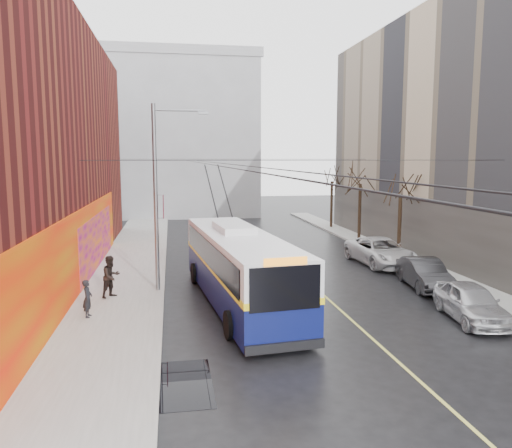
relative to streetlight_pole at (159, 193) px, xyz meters
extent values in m
plane|color=black|center=(6.14, -10.00, -4.85)|extent=(140.00, 140.00, 0.00)
cube|color=gray|center=(-1.86, 2.00, -4.77)|extent=(4.00, 60.00, 0.15)
cube|color=gray|center=(15.14, 2.00, -4.77)|extent=(2.00, 60.00, 0.15)
cube|color=#BFB74C|center=(7.64, 4.00, -4.84)|extent=(0.12, 50.00, 0.01)
cube|color=#CF6E04|center=(-3.82, 0.00, -2.85)|extent=(0.08, 28.00, 4.00)
cube|color=#980571|center=(-3.78, 6.00, -3.25)|extent=(0.06, 12.00, 3.20)
cube|color=#4C4742|center=(16.11, 4.00, -2.85)|extent=(0.06, 36.00, 4.00)
cube|color=gray|center=(0.14, 35.00, 4.15)|extent=(20.00, 12.00, 18.00)
cube|color=gray|center=(0.14, 29.10, 12.65)|extent=(20.50, 0.40, 1.00)
cylinder|color=slate|center=(-0.16, 0.00, -0.35)|extent=(0.20, 0.20, 9.00)
cube|color=#510B19|center=(0.19, 0.00, -0.65)|extent=(0.04, 0.60, 1.10)
cylinder|color=slate|center=(1.04, 0.00, 3.85)|extent=(2.40, 0.10, 0.10)
cube|color=slate|center=(2.14, 0.00, 3.75)|extent=(0.50, 0.22, 0.12)
cylinder|color=black|center=(2.34, 5.00, 1.35)|extent=(0.02, 60.00, 0.02)
cylinder|color=black|center=(3.34, 5.00, 1.35)|extent=(0.02, 60.00, 0.02)
cylinder|color=black|center=(6.14, -4.00, 1.55)|extent=(18.00, 0.02, 0.02)
cylinder|color=black|center=(6.14, 12.00, 1.55)|extent=(18.00, 0.02, 0.02)
cylinder|color=black|center=(15.14, 6.00, -2.75)|extent=(0.24, 0.24, 4.20)
cylinder|color=black|center=(15.14, 13.00, -2.61)|extent=(0.24, 0.24, 4.48)
cylinder|color=black|center=(15.14, 20.00, -2.66)|extent=(0.24, 0.24, 4.37)
cube|color=black|center=(0.54, -10.16, -4.84)|extent=(2.17, 3.28, 0.01)
ellipsoid|color=slate|center=(5.04, 0.04, 3.31)|extent=(0.44, 0.20, 0.12)
ellipsoid|color=slate|center=(4.31, 1.58, 2.08)|extent=(0.44, 0.20, 0.12)
ellipsoid|color=slate|center=(1.69, 1.07, 1.60)|extent=(0.44, 0.20, 0.12)
cube|color=#090F47|center=(3.49, -2.48, -3.85)|extent=(4.02, 12.84, 1.58)
cube|color=silver|center=(3.49, -2.48, -2.38)|extent=(4.02, 12.84, 1.37)
cube|color=yellow|center=(3.49, -2.48, -3.06)|extent=(4.07, 12.88, 0.23)
cube|color=black|center=(4.14, -8.77, -2.53)|extent=(2.41, 0.29, 1.47)
cube|color=black|center=(2.84, 3.81, -2.53)|extent=(2.41, 0.29, 1.26)
cube|color=black|center=(2.11, -2.62, -2.48)|extent=(1.23, 11.51, 1.05)
cube|color=black|center=(4.87, -2.34, -2.48)|extent=(1.23, 11.51, 1.05)
cube|color=silver|center=(3.38, -1.43, -1.53)|extent=(1.79, 3.29, 0.32)
cube|color=black|center=(4.14, -8.81, -4.48)|extent=(2.73, 0.41, 0.32)
cylinder|color=black|center=(2.56, -6.80, -4.32)|extent=(0.42, 1.08, 1.05)
cylinder|color=black|center=(5.28, -6.52, -4.32)|extent=(0.42, 1.08, 1.05)
cylinder|color=black|center=(1.69, 1.57, -4.32)|extent=(0.42, 1.08, 1.05)
cylinder|color=black|center=(4.41, 1.85, -4.32)|extent=(0.42, 1.08, 1.05)
cylinder|color=black|center=(2.63, 2.19, -0.01)|extent=(0.44, 3.64, 2.59)
cylinder|color=black|center=(3.37, 2.27, -0.01)|extent=(0.44, 3.64, 2.59)
imported|color=silver|center=(12.34, -6.35, -4.09)|extent=(2.43, 4.65, 1.51)
imported|color=#272629|center=(13.00, -1.39, -4.11)|extent=(2.17, 4.67, 1.48)
imported|color=silver|center=(13.14, 4.28, -4.04)|extent=(2.99, 5.96, 1.62)
imported|color=#A3A2A7|center=(2.71, 7.90, -4.18)|extent=(1.98, 4.09, 1.34)
imported|color=black|center=(-2.83, -3.79, -3.94)|extent=(0.38, 0.57, 1.52)
imported|color=black|center=(-2.23, -0.97, -3.73)|extent=(1.17, 1.18, 1.93)
camera|label=1|loc=(0.59, -24.04, 1.65)|focal=35.00mm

